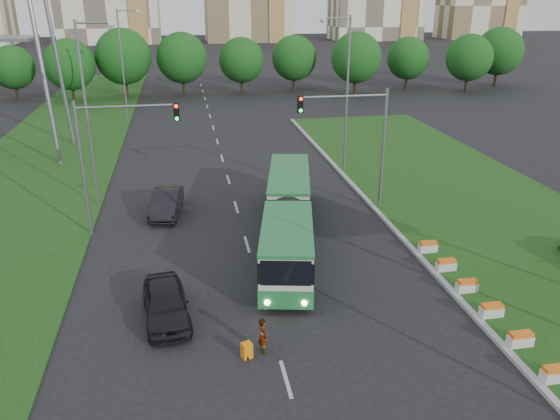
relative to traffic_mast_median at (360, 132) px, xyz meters
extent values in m
plane|color=black|center=(-4.78, -10.00, -5.35)|extent=(360.00, 360.00, 0.00)
cube|color=#164313|center=(8.22, -2.00, -5.27)|extent=(14.00, 60.00, 0.15)
cube|color=#9B9B9B|center=(1.27, -2.00, -5.26)|extent=(0.30, 60.00, 0.18)
cube|color=#164313|center=(-22.78, 15.00, -5.30)|extent=(12.00, 110.00, 0.10)
cylinder|color=gray|center=(1.62, 0.00, -1.35)|extent=(0.20, 0.20, 8.00)
cylinder|color=gray|center=(-1.13, 0.00, 2.25)|extent=(5.50, 0.14, 0.14)
cube|color=black|center=(-3.88, 0.00, 1.85)|extent=(0.32, 0.32, 1.00)
cylinder|color=gray|center=(-16.78, -1.00, -1.35)|extent=(0.20, 0.20, 8.00)
cylinder|color=gray|center=(-14.03, -1.00, 2.25)|extent=(5.50, 0.14, 0.14)
cube|color=black|center=(-11.28, -1.00, 1.85)|extent=(0.32, 0.32, 1.00)
cube|color=beige|center=(-5.52, -8.65, -3.66)|extent=(2.41, 6.65, 2.60)
cube|color=beige|center=(-5.52, -0.12, -3.66)|extent=(2.41, 8.10, 2.60)
cylinder|color=black|center=(-5.52, -4.75, -3.71)|extent=(2.41, 1.21, 2.41)
cube|color=#207138|center=(-5.52, -8.65, -4.53)|extent=(2.49, 6.70, 0.92)
cube|color=#207138|center=(-5.52, -0.12, -4.53)|extent=(2.49, 8.15, 0.92)
cube|color=black|center=(-5.52, -8.65, -3.23)|extent=(2.49, 6.70, 1.01)
cube|color=black|center=(-5.52, -0.12, -3.23)|extent=(2.49, 8.15, 1.01)
imported|color=black|center=(-12.22, -11.03, -4.55)|extent=(2.38, 4.87, 1.60)
imported|color=black|center=(-12.36, 1.58, -4.55)|extent=(2.34, 5.02, 1.59)
imported|color=gray|center=(-8.37, -14.19, -4.58)|extent=(0.50, 0.64, 1.54)
cube|color=orange|center=(-9.06, -14.45, -5.01)|extent=(0.39, 0.34, 0.67)
cylinder|color=black|center=(-9.06, -14.62, -5.27)|extent=(0.04, 0.16, 0.16)
camera|label=1|loc=(-10.95, -32.34, 8.08)|focal=35.00mm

